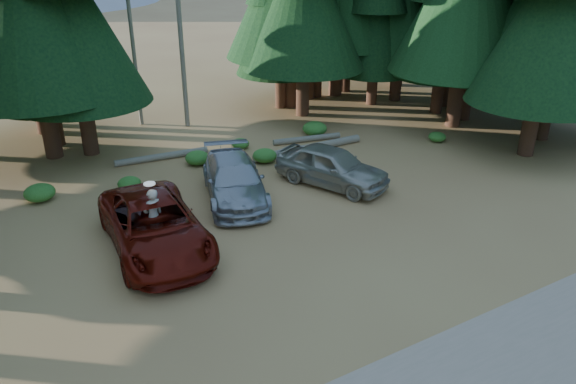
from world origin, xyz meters
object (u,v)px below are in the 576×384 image
log_mid (307,139)px  silver_minivan_right (332,166)px  log_right (308,148)px  frisbee_player (153,216)px  red_pickup (155,226)px  silver_minivan_center (234,180)px  log_left (162,157)px

log_mid → silver_minivan_right: bearing=-99.9°
log_right → frisbee_player: bearing=-150.2°
red_pickup → silver_minivan_center: size_ratio=1.14×
silver_minivan_right → log_mid: 5.27m
silver_minivan_right → log_right: bearing=48.3°
red_pickup → frisbee_player: frisbee_player is taller
silver_minivan_right → log_mid: size_ratio=1.37×
red_pickup → silver_minivan_center: bearing=34.1°
silver_minivan_center → log_mid: bearing=52.8°
red_pickup → log_left: red_pickup is taller
red_pickup → frisbee_player: (0.02, 0.12, 0.29)m
log_mid → log_right: (-0.69, -1.21, 0.04)m
silver_minivan_center → frisbee_player: 4.31m
silver_minivan_center → log_left: size_ratio=1.25×
silver_minivan_right → red_pickup: bearing=166.9°
frisbee_player → log_mid: bearing=-163.0°
silver_minivan_right → silver_minivan_center: bearing=145.2°
silver_minivan_center → frisbee_player: size_ratio=2.53×
log_right → red_pickup: bearing=-149.6°
silver_minivan_right → log_right: silver_minivan_right is taller
frisbee_player → log_right: bearing=-166.7°
red_pickup → frisbee_player: 0.32m
silver_minivan_center → frisbee_player: frisbee_player is taller
silver_minivan_center → silver_minivan_right: (3.91, -0.78, 0.04)m
log_mid → log_right: log_right is taller
frisbee_player → log_left: (2.70, 7.39, -0.97)m
silver_minivan_right → log_mid: bearing=45.3°
red_pickup → log_left: size_ratio=1.42×
red_pickup → log_right: 10.27m
red_pickup → silver_minivan_right: size_ratio=1.27×
silver_minivan_right → frisbee_player: 7.79m
red_pickup → log_left: (2.72, 7.51, -0.68)m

